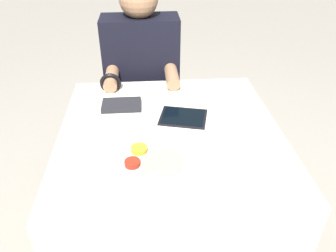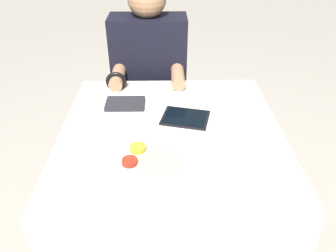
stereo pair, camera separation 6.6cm
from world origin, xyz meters
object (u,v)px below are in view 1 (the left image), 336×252
person_diner (143,90)px  tablet_device (183,117)px  red_notebook (122,105)px  thali_tray (150,161)px

person_diner → tablet_device: bearing=-72.1°
red_notebook → tablet_device: (0.28, -0.12, -0.00)m
thali_tray → red_notebook: 0.44m
red_notebook → person_diner: 0.47m
thali_tray → person_diner: person_diner is taller
tablet_device → person_diner: bearing=107.9°
red_notebook → thali_tray: bearing=-74.1°
thali_tray → red_notebook: size_ratio=1.49×
thali_tray → person_diner: (-0.02, 0.86, -0.15)m
tablet_device → person_diner: (-0.18, 0.56, -0.14)m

